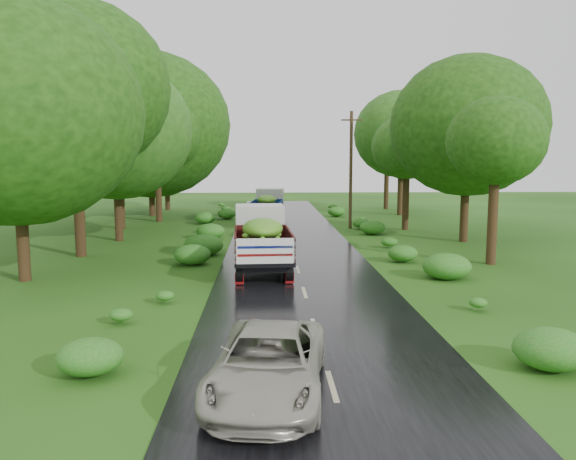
{
  "coord_description": "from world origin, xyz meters",
  "views": [
    {
      "loc": [
        -1.35,
        -14.9,
        4.65
      ],
      "look_at": [
        -0.41,
        7.86,
        1.7
      ],
      "focal_mm": 35.0,
      "sensor_mm": 36.0,
      "label": 1
    }
  ],
  "objects": [
    {
      "name": "car",
      "position": [
        -1.3,
        -4.37,
        0.66
      ],
      "size": [
        2.67,
        4.82,
        1.28
      ],
      "primitive_type": "imported",
      "rotation": [
        0.0,
        0.0,
        -0.12
      ],
      "color": "#A7A494",
      "rests_on": "road"
    },
    {
      "name": "utility_pole",
      "position": [
        4.25,
        21.6,
        3.92
      ],
      "size": [
        1.34,
        0.22,
        7.62
      ],
      "rotation": [
        0.0,
        0.0,
        -0.07
      ],
      "color": "#382616",
      "rests_on": "ground"
    },
    {
      "name": "ground",
      "position": [
        0.0,
        0.0,
        0.0
      ],
      "size": [
        120.0,
        120.0,
        0.0
      ],
      "primitive_type": "plane",
      "color": "#1A400D",
      "rests_on": "ground"
    },
    {
      "name": "road",
      "position": [
        0.0,
        5.0,
        0.01
      ],
      "size": [
        6.5,
        80.0,
        0.02
      ],
      "primitive_type": "cube",
      "color": "black",
      "rests_on": "ground"
    },
    {
      "name": "truck_near",
      "position": [
        -1.51,
        8.05,
        1.45
      ],
      "size": [
        2.42,
        6.18,
        2.56
      ],
      "rotation": [
        0.0,
        0.0,
        0.05
      ],
      "color": "black",
      "rests_on": "ground"
    },
    {
      "name": "truck_far",
      "position": [
        -1.12,
        24.84,
        1.34
      ],
      "size": [
        2.48,
        5.79,
        2.37
      ],
      "rotation": [
        0.0,
        0.0,
        -0.09
      ],
      "color": "black",
      "rests_on": "ground"
    },
    {
      "name": "shrubs",
      "position": [
        0.0,
        14.0,
        0.35
      ],
      "size": [
        11.9,
        44.0,
        0.7
      ],
      "color": "#18681D",
      "rests_on": "ground"
    },
    {
      "name": "trees_right",
      "position": [
        9.26,
        22.21,
        5.93
      ],
      "size": [
        5.53,
        29.56,
        8.28
      ],
      "color": "black",
      "rests_on": "ground"
    },
    {
      "name": "trees_left",
      "position": [
        -10.15,
        21.31,
        6.77
      ],
      "size": [
        5.64,
        33.17,
        9.75
      ],
      "color": "black",
      "rests_on": "ground"
    },
    {
      "name": "road_lines",
      "position": [
        0.0,
        6.0,
        0.02
      ],
      "size": [
        0.12,
        69.6,
        0.0
      ],
      "color": "#BFB78C",
      "rests_on": "road"
    }
  ]
}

